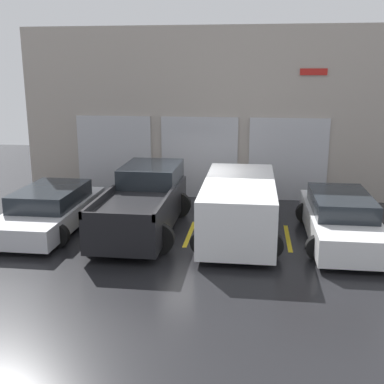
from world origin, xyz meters
TOP-DOWN VIEW (x-y plane):
  - ground_plane at (0.00, 0.00)m, footprint 28.00×28.00m
  - shophouse_building at (-0.01, 3.29)m, footprint 13.24×0.68m
  - pickup_truck at (-1.37, -0.89)m, footprint 2.39×5.06m
  - sedan_white at (4.11, -1.12)m, footprint 2.11×4.76m
  - sedan_side at (1.37, -1.15)m, footprint 2.32×4.80m
  - van_right at (-4.11, -1.12)m, footprint 2.23×4.67m
  - parking_stripe_far_left at (-5.48, -1.15)m, footprint 0.12×2.20m
  - parking_stripe_left at (-2.74, -1.15)m, footprint 0.12×2.20m
  - parking_stripe_centre at (-0.00, -1.15)m, footprint 0.12×2.20m
  - parking_stripe_right at (2.74, -1.15)m, footprint 0.12×2.20m

SIDE VIEW (x-z plane):
  - ground_plane at x=0.00m, z-range 0.00..0.00m
  - parking_stripe_far_left at x=-5.48m, z-range 0.00..0.01m
  - parking_stripe_left at x=-2.74m, z-range 0.00..0.01m
  - parking_stripe_centre at x=0.00m, z-range 0.00..0.01m
  - parking_stripe_right at x=2.74m, z-range 0.00..0.01m
  - van_right at x=-4.11m, z-range -0.03..1.16m
  - sedan_white at x=4.11m, z-range -0.03..1.24m
  - pickup_truck at x=-1.37m, z-range -0.04..1.66m
  - sedan_side at x=1.37m, z-range 0.07..1.66m
  - shophouse_building at x=-0.01m, z-range -0.06..5.93m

